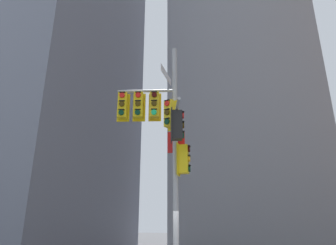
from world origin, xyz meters
The scene contains 2 objects.
building_mid_block centered at (1.95, 23.36, 15.99)m, with size 14.47×14.47×31.98m, color #9399A3.
signal_pole_assembly centered at (-0.41, -0.26, 5.32)m, with size 2.86×2.42×8.75m.
Camera 1 is at (2.80, -10.03, 2.11)m, focal length 31.85 mm.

